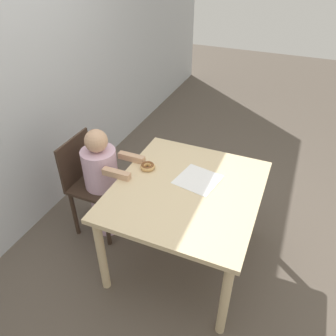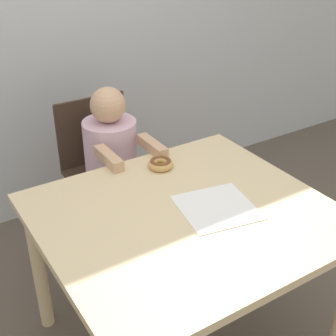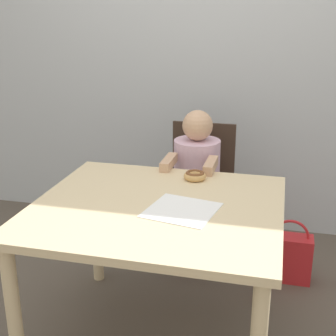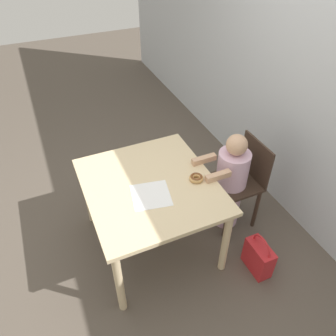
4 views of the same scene
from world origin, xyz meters
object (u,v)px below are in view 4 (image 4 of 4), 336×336
child_figure (230,183)px  donut (196,178)px  chair (240,181)px  handbag (258,257)px

child_figure → donut: child_figure is taller
child_figure → donut: (0.06, -0.38, 0.24)m
chair → child_figure: (0.00, -0.11, 0.02)m
child_figure → handbag: size_ratio=2.55×
chair → handbag: 0.66m
chair → donut: size_ratio=7.71×
chair → handbag: (0.56, -0.14, -0.31)m
child_figure → handbag: 0.66m
handbag → donut: bearing=-145.5°
donut → handbag: bearing=34.5°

